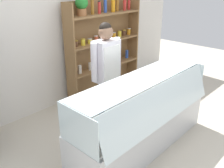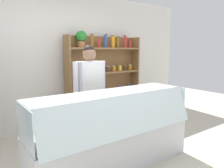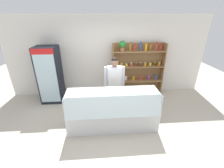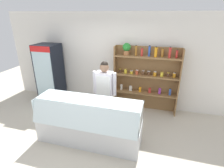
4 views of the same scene
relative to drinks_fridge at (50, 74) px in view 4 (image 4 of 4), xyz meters
name	(u,v)px [view 4 (image 4 of 4)]	position (x,y,z in m)	size (l,w,h in m)	color
ground_plane	(89,143)	(1.89, -1.57, -0.91)	(12.00, 12.00, 0.00)	beige
back_wall	(113,60)	(1.89, 0.48, 0.44)	(6.80, 0.10, 2.70)	white
drinks_fridge	(50,74)	(0.00, 0.00, 0.00)	(0.67, 0.62, 1.82)	black
shelving_unit	(145,75)	(2.86, 0.23, 0.15)	(1.76, 0.29, 1.92)	olive
deli_display_case	(89,129)	(1.88, -1.50, -0.60)	(2.22, 0.72, 1.01)	silver
shop_clerk	(105,88)	(2.00, -0.72, 0.05)	(0.58, 0.25, 1.63)	#383D51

